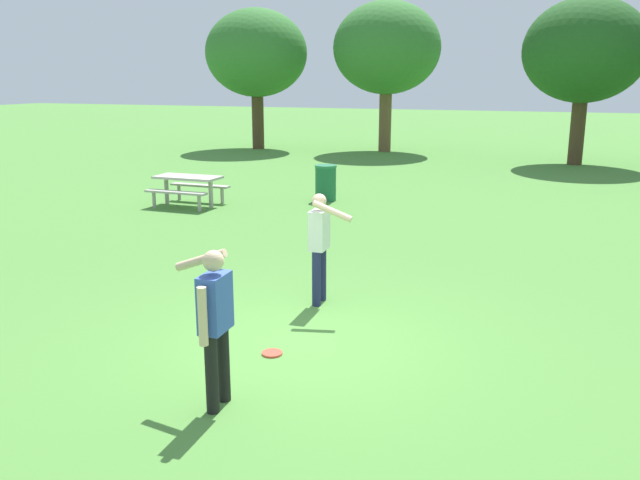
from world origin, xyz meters
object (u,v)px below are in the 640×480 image
at_px(picnic_table_near, 188,184).
at_px(tree_tall_left, 256,54).
at_px(person_thrower, 214,317).
at_px(trash_can_beside_table, 326,183).
at_px(person_catcher, 320,240).
at_px(tree_far_right, 585,51).
at_px(tree_broad_center, 387,48).
at_px(frisbee, 272,353).

distance_m(picnic_table_near, tree_tall_left, 14.40).
distance_m(person_thrower, trash_can_beside_table, 11.49).
height_order(person_catcher, tree_tall_left, tree_tall_left).
relative_size(person_catcher, tree_far_right, 0.27).
bearing_deg(person_catcher, person_thrower, -88.10).
distance_m(person_thrower, tree_broad_center, 24.04).
xyz_separation_m(frisbee, tree_tall_left, (-10.23, 21.09, 4.25)).
xyz_separation_m(person_thrower, tree_far_right, (3.53, 21.48, 3.20)).
xyz_separation_m(person_catcher, frisbee, (0.10, -1.95, -0.95)).
bearing_deg(person_thrower, tree_far_right, 80.68).
distance_m(picnic_table_near, tree_broad_center, 14.75).
height_order(picnic_table_near, trash_can_beside_table, trash_can_beside_table).
relative_size(trash_can_beside_table, tree_tall_left, 0.15).
height_order(person_catcher, frisbee, person_catcher).
height_order(frisbee, tree_tall_left, tree_tall_left).
height_order(person_thrower, picnic_table_near, person_thrower).
relative_size(person_thrower, tree_tall_left, 0.26).
relative_size(frisbee, picnic_table_near, 0.15).
bearing_deg(person_catcher, picnic_table_near, 134.55).
xyz_separation_m(picnic_table_near, tree_tall_left, (-4.31, 13.23, 3.70)).
distance_m(person_thrower, frisbee, 1.66).
relative_size(picnic_table_near, tree_tall_left, 0.28).
bearing_deg(tree_far_right, tree_tall_left, 175.95).
relative_size(picnic_table_near, trash_can_beside_table, 1.79).
bearing_deg(trash_can_beside_table, tree_tall_left, 123.17).
distance_m(person_thrower, person_catcher, 3.31).
bearing_deg(tree_far_right, picnic_table_near, -127.66).
xyz_separation_m(frisbee, tree_broad_center, (-4.43, 22.01, 4.43)).
xyz_separation_m(trash_can_beside_table, tree_tall_left, (-7.40, 11.33, 3.78)).
height_order(picnic_table_near, tree_broad_center, tree_broad_center).
relative_size(tree_tall_left, tree_broad_center, 0.97).
relative_size(person_thrower, picnic_table_near, 0.96).
height_order(frisbee, trash_can_beside_table, trash_can_beside_table).
height_order(trash_can_beside_table, tree_far_right, tree_far_right).
bearing_deg(person_catcher, tree_far_right, 78.69).
bearing_deg(frisbee, tree_tall_left, 115.88).
bearing_deg(person_catcher, frisbee, -87.05).
bearing_deg(tree_broad_center, person_catcher, -77.81).
height_order(picnic_table_near, tree_tall_left, tree_tall_left).
bearing_deg(tree_tall_left, person_thrower, -65.48).
bearing_deg(tree_far_right, person_catcher, -101.31).
height_order(person_catcher, tree_far_right, tree_far_right).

